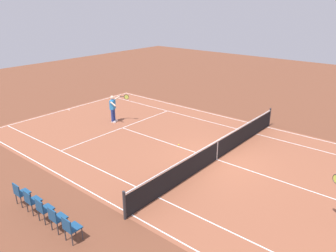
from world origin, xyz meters
TOP-DOWN VIEW (x-y plane):
  - ground_plane at (0.00, 0.00)m, footprint 60.00×60.00m
  - court_slab at (0.00, 0.00)m, footprint 24.20×11.40m
  - court_line_markings at (0.00, 0.00)m, footprint 23.85×11.05m
  - tennis_net at (0.00, 0.00)m, footprint 0.10×11.70m
  - tennis_player_near at (7.55, -0.39)m, footprint 0.91×0.95m
  - tennis_ball at (2.33, -0.13)m, footprint 0.07×0.07m
  - spectator_chair_0 at (0.44, 7.60)m, footprint 0.44×0.44m
  - spectator_chair_1 at (1.20, 7.60)m, footprint 0.44×0.44m
  - spectator_chair_2 at (1.96, 7.60)m, footprint 0.44×0.44m
  - spectator_chair_3 at (2.72, 7.60)m, footprint 0.44×0.44m
  - spectator_chair_4 at (3.48, 7.60)m, footprint 0.44×0.44m

SIDE VIEW (x-z plane):
  - ground_plane at x=0.00m, z-range 0.00..0.00m
  - court_slab at x=0.00m, z-range 0.00..0.00m
  - court_line_markings at x=0.00m, z-range 0.00..0.01m
  - tennis_ball at x=2.33m, z-range 0.00..0.07m
  - tennis_net at x=0.00m, z-range -0.05..1.03m
  - spectator_chair_0 at x=0.44m, z-range 0.08..0.96m
  - spectator_chair_1 at x=1.20m, z-range 0.08..0.96m
  - spectator_chair_2 at x=1.96m, z-range 0.08..0.96m
  - spectator_chair_3 at x=2.72m, z-range 0.08..0.96m
  - spectator_chair_4 at x=3.48m, z-range 0.08..0.96m
  - tennis_player_near at x=7.55m, z-range 0.08..1.78m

